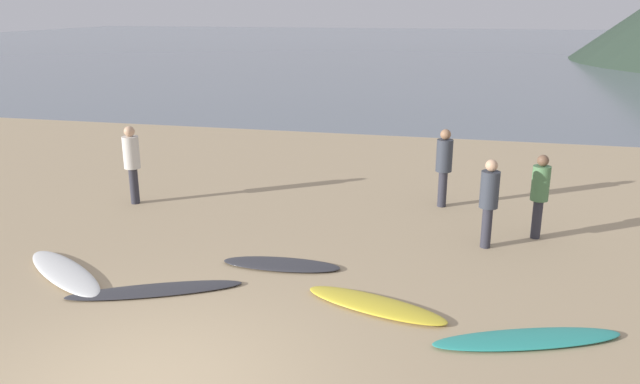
{
  "coord_description": "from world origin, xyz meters",
  "views": [
    {
      "loc": [
        3.27,
        -5.23,
        4.13
      ],
      "look_at": [
        0.59,
        6.12,
        0.6
      ],
      "focal_mm": 34.72,
      "sensor_mm": 36.0,
      "label": 1
    }
  ],
  "objects_px": {
    "surfboard_3": "(375,305)",
    "person_2": "(132,158)",
    "person_3": "(489,196)",
    "surfboard_4": "(528,339)",
    "person_1": "(540,190)",
    "surfboard_0": "(64,272)",
    "surfboard_2": "(281,264)",
    "person_0": "(444,161)",
    "surfboard_1": "(155,290)"
  },
  "relations": [
    {
      "from": "surfboard_0",
      "to": "person_3",
      "type": "distance_m",
      "value": 7.18
    },
    {
      "from": "surfboard_1",
      "to": "person_0",
      "type": "height_order",
      "value": "person_0"
    },
    {
      "from": "surfboard_3",
      "to": "person_2",
      "type": "height_order",
      "value": "person_2"
    },
    {
      "from": "surfboard_1",
      "to": "surfboard_4",
      "type": "xyz_separation_m",
      "value": [
        5.33,
        -0.22,
        0.01
      ]
    },
    {
      "from": "surfboard_2",
      "to": "person_2",
      "type": "xyz_separation_m",
      "value": [
        -4.07,
        2.53,
        0.96
      ]
    },
    {
      "from": "person_0",
      "to": "person_1",
      "type": "xyz_separation_m",
      "value": [
        1.77,
        -1.51,
        -0.06
      ]
    },
    {
      "from": "person_3",
      "to": "surfboard_3",
      "type": "bearing_deg",
      "value": 81.68
    },
    {
      "from": "person_0",
      "to": "person_2",
      "type": "height_order",
      "value": "person_2"
    },
    {
      "from": "person_0",
      "to": "person_3",
      "type": "relative_size",
      "value": 1.04
    },
    {
      "from": "surfboard_2",
      "to": "surfboard_3",
      "type": "xyz_separation_m",
      "value": [
        1.72,
        -1.09,
        0.01
      ]
    },
    {
      "from": "surfboard_2",
      "to": "surfboard_3",
      "type": "relative_size",
      "value": 0.91
    },
    {
      "from": "surfboard_2",
      "to": "person_1",
      "type": "distance_m",
      "value": 4.89
    },
    {
      "from": "surfboard_1",
      "to": "surfboard_3",
      "type": "xyz_separation_m",
      "value": [
        3.29,
        0.26,
        0.02
      ]
    },
    {
      "from": "surfboard_2",
      "to": "surfboard_0",
      "type": "bearing_deg",
      "value": -164.31
    },
    {
      "from": "surfboard_2",
      "to": "surfboard_4",
      "type": "xyz_separation_m",
      "value": [
        3.76,
        -1.57,
        0.0
      ]
    },
    {
      "from": "surfboard_2",
      "to": "surfboard_3",
      "type": "bearing_deg",
      "value": -35.79
    },
    {
      "from": "surfboard_0",
      "to": "person_1",
      "type": "xyz_separation_m",
      "value": [
        7.47,
        3.47,
        0.88
      ]
    },
    {
      "from": "surfboard_4",
      "to": "person_2",
      "type": "bearing_deg",
      "value": 132.26
    },
    {
      "from": "surfboard_1",
      "to": "surfboard_2",
      "type": "bearing_deg",
      "value": 15.85
    },
    {
      "from": "surfboard_3",
      "to": "person_2",
      "type": "relative_size",
      "value": 1.27
    },
    {
      "from": "surfboard_3",
      "to": "person_3",
      "type": "height_order",
      "value": "person_3"
    },
    {
      "from": "person_0",
      "to": "person_2",
      "type": "distance_m",
      "value": 6.62
    },
    {
      "from": "surfboard_3",
      "to": "person_0",
      "type": "distance_m",
      "value": 5.08
    },
    {
      "from": "person_1",
      "to": "surfboard_3",
      "type": "bearing_deg",
      "value": -57.29
    },
    {
      "from": "person_0",
      "to": "person_1",
      "type": "height_order",
      "value": "person_0"
    },
    {
      "from": "person_3",
      "to": "surfboard_2",
      "type": "bearing_deg",
      "value": 48.08
    },
    {
      "from": "surfboard_4",
      "to": "person_3",
      "type": "height_order",
      "value": "person_3"
    },
    {
      "from": "surfboard_2",
      "to": "person_0",
      "type": "height_order",
      "value": "person_0"
    },
    {
      "from": "surfboard_2",
      "to": "person_0",
      "type": "distance_m",
      "value": 4.65
    },
    {
      "from": "surfboard_2",
      "to": "person_1",
      "type": "bearing_deg",
      "value": 25.8
    },
    {
      "from": "surfboard_0",
      "to": "surfboard_1",
      "type": "bearing_deg",
      "value": 26.73
    },
    {
      "from": "surfboard_4",
      "to": "person_0",
      "type": "xyz_separation_m",
      "value": [
        -1.33,
        5.42,
        0.95
      ]
    },
    {
      "from": "person_1",
      "to": "person_3",
      "type": "height_order",
      "value": "person_3"
    },
    {
      "from": "surfboard_1",
      "to": "person_1",
      "type": "relative_size",
      "value": 1.65
    },
    {
      "from": "person_2",
      "to": "surfboard_3",
      "type": "bearing_deg",
      "value": 7.23
    },
    {
      "from": "surfboard_0",
      "to": "person_0",
      "type": "distance_m",
      "value": 7.62
    },
    {
      "from": "surfboard_3",
      "to": "surfboard_4",
      "type": "xyz_separation_m",
      "value": [
        2.04,
        -0.48,
        -0.01
      ]
    },
    {
      "from": "surfboard_2",
      "to": "surfboard_1",
      "type": "bearing_deg",
      "value": -142.65
    },
    {
      "from": "surfboard_0",
      "to": "person_3",
      "type": "relative_size",
      "value": 1.46
    },
    {
      "from": "surfboard_4",
      "to": "person_0",
      "type": "relative_size",
      "value": 1.5
    },
    {
      "from": "person_2",
      "to": "person_3",
      "type": "height_order",
      "value": "person_2"
    },
    {
      "from": "surfboard_0",
      "to": "person_1",
      "type": "distance_m",
      "value": 8.28
    },
    {
      "from": "surfboard_0",
      "to": "surfboard_1",
      "type": "height_order",
      "value": "surfboard_0"
    },
    {
      "from": "person_0",
      "to": "person_2",
      "type": "xyz_separation_m",
      "value": [
        -6.49,
        -1.31,
        0.01
      ]
    },
    {
      "from": "surfboard_0",
      "to": "surfboard_2",
      "type": "height_order",
      "value": "surfboard_0"
    },
    {
      "from": "person_1",
      "to": "surfboard_1",
      "type": "bearing_deg",
      "value": -78.86
    },
    {
      "from": "surfboard_3",
      "to": "person_1",
      "type": "relative_size",
      "value": 1.37
    },
    {
      "from": "person_1",
      "to": "person_3",
      "type": "bearing_deg",
      "value": -74.28
    },
    {
      "from": "surfboard_0",
      "to": "surfboard_1",
      "type": "xyz_separation_m",
      "value": [
        1.7,
        -0.22,
        -0.02
      ]
    },
    {
      "from": "surfboard_4",
      "to": "person_2",
      "type": "relative_size",
      "value": 1.48
    }
  ]
}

